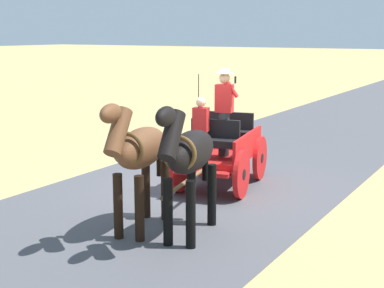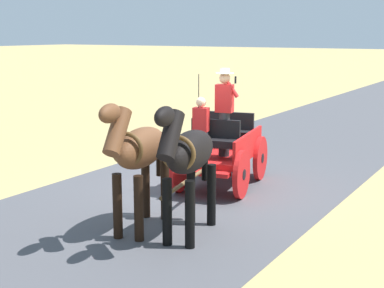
{
  "view_description": "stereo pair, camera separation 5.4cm",
  "coord_description": "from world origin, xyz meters",
  "views": [
    {
      "loc": [
        -5.74,
        9.9,
        3.2
      ],
      "look_at": [
        -0.3,
        0.89,
        1.1
      ],
      "focal_mm": 52.55,
      "sensor_mm": 36.0,
      "label": 1
    },
    {
      "loc": [
        -5.78,
        9.87,
        3.2
      ],
      "look_at": [
        -0.3,
        0.89,
        1.1
      ],
      "focal_mm": 52.55,
      "sensor_mm": 36.0,
      "label": 2
    }
  ],
  "objects": [
    {
      "name": "ground_plane",
      "position": [
        0.0,
        0.0,
        0.0
      ],
      "size": [
        200.0,
        200.0,
        0.0
      ],
      "primitive_type": "plane",
      "color": "tan"
    },
    {
      "name": "road_surface",
      "position": [
        0.0,
        0.0,
        0.0
      ],
      "size": [
        5.7,
        160.0,
        0.01
      ],
      "primitive_type": "cube",
      "color": "#4C4C51",
      "rests_on": "ground"
    },
    {
      "name": "horse_drawn_carriage",
      "position": [
        -0.32,
        -0.23,
        0.82
      ],
      "size": [
        1.85,
        4.51,
        2.5
      ],
      "color": "red",
      "rests_on": "ground"
    },
    {
      "name": "horse_near_side",
      "position": [
        -1.31,
        2.66,
        1.32
      ],
      "size": [
        0.88,
        2.15,
        2.21
      ],
      "color": "black",
      "rests_on": "ground"
    },
    {
      "name": "horse_off_side",
      "position": [
        -0.48,
        2.82,
        1.32
      ],
      "size": [
        0.88,
        2.15,
        2.21
      ],
      "color": "brown",
      "rests_on": "ground"
    }
  ]
}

